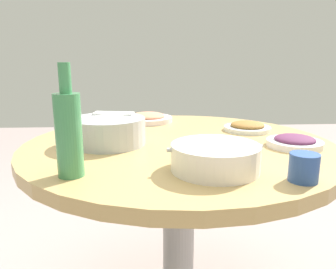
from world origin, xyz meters
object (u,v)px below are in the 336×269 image
at_px(rice_bowl, 108,130).
at_px(dish_stirfry, 247,127).
at_px(tea_cup_near, 95,121).
at_px(soup_bowl, 215,158).
at_px(tea_cup_far, 304,168).
at_px(dish_shrimp, 148,118).
at_px(round_dining_table, 179,171).
at_px(dish_eggplant, 295,142).
at_px(green_bottle, 69,132).

height_order(rice_bowl, dish_stirfry, rice_bowl).
xyz_separation_m(rice_bowl, tea_cup_near, (-0.10, 0.31, -0.02)).
relative_size(rice_bowl, soup_bowl, 0.98).
height_order(dish_stirfry, tea_cup_near, tea_cup_near).
bearing_deg(tea_cup_far, dish_shrimp, 115.70).
bearing_deg(rice_bowl, dish_stirfry, 19.07).
height_order(rice_bowl, dish_shrimp, rice_bowl).
xyz_separation_m(round_dining_table, soup_bowl, (0.07, -0.33, 0.15)).
xyz_separation_m(soup_bowl, dish_eggplant, (0.33, 0.23, -0.02)).
relative_size(round_dining_table, dish_shrimp, 4.76).
xyz_separation_m(soup_bowl, tea_cup_far, (0.21, -0.10, 0.00)).
bearing_deg(dish_eggplant, tea_cup_near, 153.37).
bearing_deg(soup_bowl, dish_stirfry, 64.33).
bearing_deg(green_bottle, dish_stirfry, 39.65).
bearing_deg(tea_cup_near, dish_eggplant, -26.63).
height_order(dish_shrimp, green_bottle, green_bottle).
distance_m(soup_bowl, green_bottle, 0.40).
xyz_separation_m(round_dining_table, dish_stirfry, (0.31, 0.17, 0.13)).
xyz_separation_m(round_dining_table, tea_cup_far, (0.28, -0.42, 0.15)).
bearing_deg(tea_cup_far, round_dining_table, 123.41).
bearing_deg(rice_bowl, green_bottle, -100.52).
bearing_deg(dish_shrimp, round_dining_table, -73.56).
relative_size(soup_bowl, tea_cup_near, 4.45).
xyz_separation_m(dish_shrimp, dish_eggplant, (0.52, -0.50, -0.00)).
bearing_deg(tea_cup_far, tea_cup_near, 131.84).
distance_m(rice_bowl, green_bottle, 0.34).
relative_size(dish_stirfry, green_bottle, 0.67).
distance_m(soup_bowl, dish_stirfry, 0.56).
bearing_deg(dish_shrimp, tea_cup_far, -64.30).
distance_m(soup_bowl, dish_shrimp, 0.76).
bearing_deg(tea_cup_far, soup_bowl, 155.11).
bearing_deg(rice_bowl, tea_cup_near, 107.67).
relative_size(soup_bowl, dish_eggplant, 1.41).
xyz_separation_m(dish_shrimp, tea_cup_near, (-0.24, -0.11, 0.01)).
bearing_deg(rice_bowl, dish_shrimp, 71.82).
bearing_deg(dish_eggplant, dish_shrimp, 136.44).
height_order(green_bottle, tea_cup_near, green_bottle).
distance_m(dish_shrimp, tea_cup_near, 0.27).
height_order(round_dining_table, tea_cup_far, tea_cup_far).
xyz_separation_m(green_bottle, tea_cup_far, (0.60, -0.07, -0.08)).
relative_size(soup_bowl, green_bottle, 0.92).
bearing_deg(green_bottle, round_dining_table, 47.46).
distance_m(dish_stirfry, dish_eggplant, 0.28).
relative_size(soup_bowl, dish_stirfry, 1.37).
distance_m(rice_bowl, tea_cup_far, 0.67).
bearing_deg(dish_stirfry, tea_cup_far, -93.16).
bearing_deg(dish_eggplant, round_dining_table, 167.12).
xyz_separation_m(tea_cup_near, tea_cup_far, (0.64, -0.71, 0.01)).
height_order(tea_cup_near, tea_cup_far, tea_cup_far).
relative_size(rice_bowl, dish_eggplant, 1.38).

